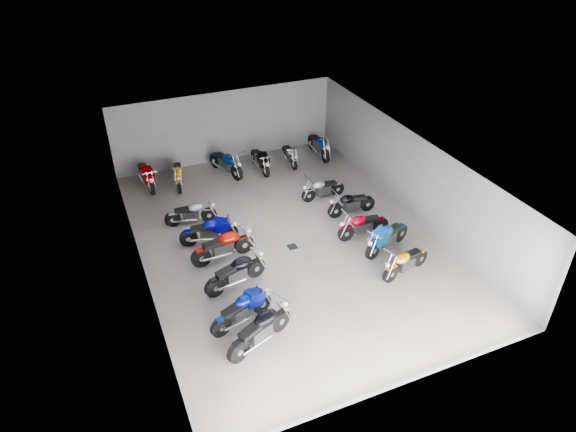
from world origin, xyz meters
The scene contains 23 objects.
ground centered at (0.00, 0.00, 0.00)m, with size 14.00×14.00×0.00m, color #A09D98.
wall_back centered at (0.00, 7.00, 1.60)m, with size 10.00×0.10×3.20m, color slate.
wall_left centered at (-5.00, 0.00, 1.60)m, with size 0.10×14.00×3.20m, color slate.
wall_right centered at (5.00, 0.00, 1.60)m, with size 0.10×14.00×3.20m, color slate.
ceiling centered at (0.00, 0.00, 3.22)m, with size 10.00×14.00×0.04m, color black.
drain_grate centered at (0.00, -0.50, 0.01)m, with size 0.32×0.32×0.01m, color black.
motorcycle_left_a centered at (-2.59, -4.29, 0.54)m, with size 2.12×1.02×0.99m.
motorcycle_left_b centered at (-2.79, -3.32, 0.50)m, with size 2.02×0.77×0.92m.
motorcycle_left_c centered at (-2.42, -1.69, 0.53)m, with size 2.15×0.71×0.96m.
motorcycle_left_d centered at (-2.39, -0.22, 0.54)m, with size 2.24×0.50×0.98m.
motorcycle_left_e centered at (-2.56, 0.85, 0.50)m, with size 2.06×0.57×0.91m.
motorcycle_left_f centered at (-2.86, 2.32, 0.46)m, with size 1.92×0.50×0.85m.
motorcycle_right_b centered at (2.76, -3.25, 0.48)m, with size 1.97×0.62×0.88m.
motorcycle_right_c centered at (2.91, -1.90, 0.52)m, with size 2.09×0.89×0.95m.
motorcycle_right_d centered at (2.56, -0.89, 0.48)m, with size 2.00×0.39×0.88m.
motorcycle_right_e centered at (2.90, 0.59, 0.47)m, with size 1.97×0.39×0.87m.
motorcycle_right_f centered at (2.43, 2.06, 0.45)m, with size 1.88×0.37×0.83m.
motorcycle_back_a centered at (-3.87, 5.82, 0.53)m, with size 0.47×2.20×0.97m.
motorcycle_back_b centered at (-2.62, 5.42, 0.50)m, with size 0.57×2.07×0.92m.
motorcycle_back_c centered at (-0.49, 5.57, 0.54)m, with size 0.88×2.18×0.99m.
motorcycle_back_d centered at (0.99, 5.34, 0.50)m, with size 0.40×2.07×0.91m.
motorcycle_back_e centered at (2.44, 5.40, 0.45)m, with size 0.41×1.86×0.82m.
motorcycle_back_f centered at (4.00, 5.61, 0.53)m, with size 0.45×2.21×0.97m.
Camera 1 is at (-5.82, -13.75, 10.64)m, focal length 32.00 mm.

